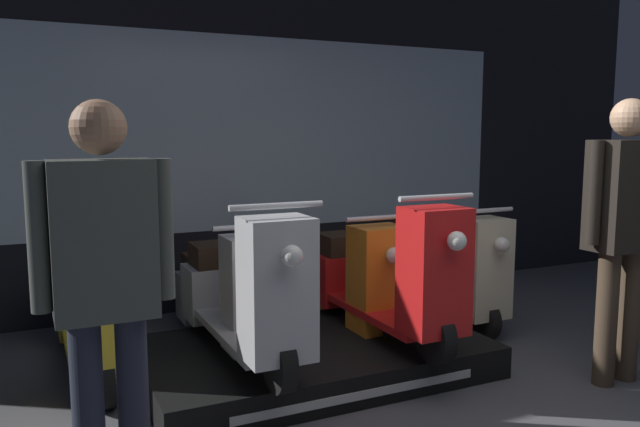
# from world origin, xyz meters

# --- Properties ---
(shop_wall_back) EXTENTS (8.85, 0.09, 3.20)m
(shop_wall_back) POSITION_xyz_m (0.00, 3.18, 1.60)
(shop_wall_back) COLOR black
(shop_wall_back) RESTS_ON ground_plane
(display_platform) EXTENTS (2.19, 1.29, 0.20)m
(display_platform) POSITION_xyz_m (-0.35, 1.39, 0.10)
(display_platform) COLOR black
(display_platform) RESTS_ON ground_plane
(scooter_display_left) EXTENTS (0.50, 1.69, 1.00)m
(scooter_display_left) POSITION_xyz_m (-0.84, 1.32, 0.59)
(scooter_display_left) COLOR black
(scooter_display_left) RESTS_ON display_platform
(scooter_display_right) EXTENTS (0.50, 1.69, 1.00)m
(scooter_display_right) POSITION_xyz_m (0.15, 1.32, 0.59)
(scooter_display_right) COLOR black
(scooter_display_right) RESTS_ON display_platform
(scooter_backrow_0) EXTENTS (0.50, 1.69, 1.00)m
(scooter_backrow_0) POSITION_xyz_m (-1.64, 1.99, 0.39)
(scooter_backrow_0) COLOR black
(scooter_backrow_0) RESTS_ON ground_plane
(scooter_backrow_1) EXTENTS (0.50, 1.69, 1.00)m
(scooter_backrow_1) POSITION_xyz_m (-0.74, 1.99, 0.39)
(scooter_backrow_1) COLOR black
(scooter_backrow_1) RESTS_ON ground_plane
(scooter_backrow_2) EXTENTS (0.50, 1.69, 1.00)m
(scooter_backrow_2) POSITION_xyz_m (0.17, 1.99, 0.39)
(scooter_backrow_2) COLOR black
(scooter_backrow_2) RESTS_ON ground_plane
(scooter_backrow_3) EXTENTS (0.50, 1.69, 1.00)m
(scooter_backrow_3) POSITION_xyz_m (1.07, 1.99, 0.39)
(scooter_backrow_3) COLOR black
(scooter_backrow_3) RESTS_ON ground_plane
(person_left_browsing) EXTENTS (0.56, 0.22, 1.69)m
(person_left_browsing) POSITION_xyz_m (-1.72, 0.43, 0.99)
(person_left_browsing) COLOR #232838
(person_left_browsing) RESTS_ON ground_plane
(person_right_browsing) EXTENTS (0.60, 0.25, 1.76)m
(person_right_browsing) POSITION_xyz_m (1.30, 0.43, 1.05)
(person_right_browsing) COLOR #473828
(person_right_browsing) RESTS_ON ground_plane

